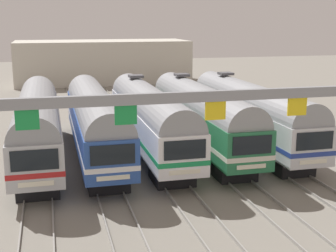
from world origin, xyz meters
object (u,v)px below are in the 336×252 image
Objects in this scene: commuter_train_stainless at (38,122)px; commuter_train_silver at (249,111)px; commuter_train_green at (201,114)px; commuter_train_white at (149,116)px; commuter_train_blue at (95,119)px; catenary_gantry at (215,120)px.

commuter_train_stainless is 15.20m from commuter_train_silver.
commuter_train_green is (11.40, 0.00, 0.00)m from commuter_train_stainless.
commuter_train_white is at bearing 0.03° from commuter_train_stainless.
commuter_train_blue is 1.00× the size of commuter_train_green.
catenary_gantry is at bearing -60.60° from commuter_train_stainless.
commuter_train_blue is 3.80m from commuter_train_white.
commuter_train_stainless is 3.80m from commuter_train_blue.
catenary_gantry is (0.00, -13.50, 2.52)m from commuter_train_white.
commuter_train_green is 1.00× the size of commuter_train_silver.
commuter_train_blue is 11.40m from commuter_train_silver.
commuter_train_stainless is at bearing -179.98° from commuter_train_green.
commuter_train_green is at bearing 0.02° from commuter_train_stainless.
commuter_train_green is at bearing 180.00° from commuter_train_silver.
commuter_train_white is 3.80m from commuter_train_green.
commuter_train_silver is at bearing 0.02° from commuter_train_blue.
commuter_train_silver is 15.70m from catenary_gantry.
commuter_train_green is at bearing 74.27° from catenary_gantry.
commuter_train_blue is 14.25m from catenary_gantry.
commuter_train_green is (3.80, 0.00, 0.00)m from commuter_train_white.
commuter_train_white is 0.88× the size of catenary_gantry.
commuter_train_stainless is at bearing 119.40° from catenary_gantry.
commuter_train_white is at bearing 180.00° from commuter_train_silver.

